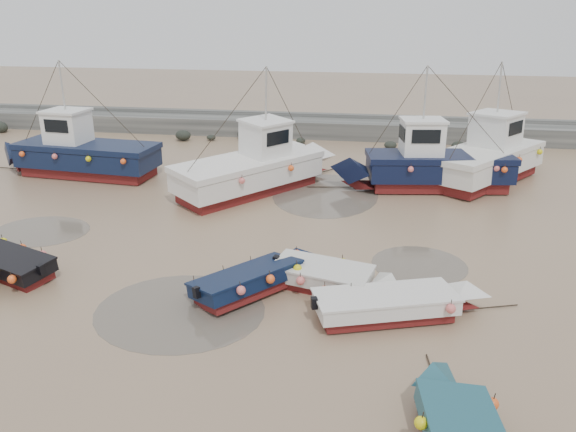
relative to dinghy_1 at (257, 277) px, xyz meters
name	(u,v)px	position (x,y,z in m)	size (l,w,h in m)	color
ground	(255,275)	(-0.33, 1.11, -0.55)	(120.00, 120.00, 0.00)	#92795B
seawall	(319,128)	(-0.28, 23.10, 0.08)	(60.00, 4.92, 1.50)	slate
puddle_a	(180,311)	(-2.18, -1.64, -0.54)	(5.45, 5.45, 0.01)	#5E5549
puddle_b	(419,265)	(5.57, 2.88, -0.54)	(3.54, 3.54, 0.01)	#5E5549
puddle_c	(41,231)	(-10.23, 3.76, -0.54)	(4.15, 4.15, 0.01)	#5E5549
puddle_d	(325,194)	(1.37, 10.43, -0.54)	(5.34, 5.34, 0.01)	#5E5549
dinghy_1	(257,277)	(0.00, 0.00, 0.00)	(4.58, 5.06, 1.43)	maroon
dinghy_3	(397,302)	(4.61, -0.98, -0.01)	(6.61, 3.17, 1.43)	maroon
dinghy_4	(2,259)	(-9.33, -0.05, 0.00)	(5.72, 3.00, 1.43)	maroon
dinghy_5	(332,275)	(2.50, 0.46, 0.01)	(5.54, 2.66, 1.43)	maroon
cabin_boat_0	(77,152)	(-12.61, 11.70, 0.76)	(11.03, 3.72, 6.22)	maroon
cabin_boat_1	(258,166)	(-2.12, 10.52, 0.76)	(8.12, 9.46, 6.22)	maroon
cabin_boat_2	(427,164)	(6.42, 12.13, 0.78)	(10.56, 3.76, 6.22)	maroon
cabin_boat_3	(491,157)	(9.95, 14.19, 0.77)	(7.93, 9.31, 6.22)	maroon
person	(189,207)	(-4.88, 7.54, -0.55)	(0.59, 0.38, 1.61)	#1A253E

